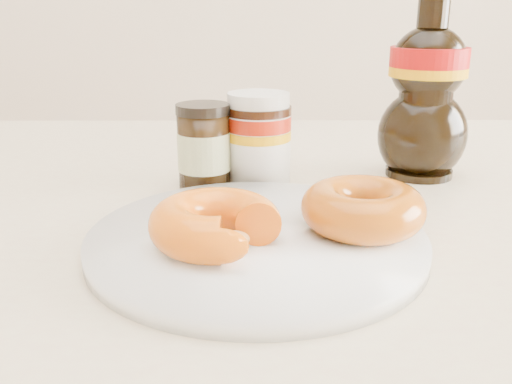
{
  "coord_description": "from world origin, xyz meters",
  "views": [
    {
      "loc": [
        -0.02,
        -0.47,
        0.95
      ],
      "look_at": [
        -0.02,
        0.03,
        0.79
      ],
      "focal_mm": 40.0,
      "sensor_mm": 36.0,
      "label": 1
    }
  ],
  "objects_px": {
    "dining_table": "(269,274)",
    "donut_bitten": "(215,223)",
    "plate": "(256,240)",
    "donut_whole": "(363,208)",
    "dark_jar": "(204,148)",
    "syrup_bottle": "(426,90)",
    "nutella_jar": "(258,135)"
  },
  "relations": [
    {
      "from": "donut_bitten",
      "to": "donut_whole",
      "type": "distance_m",
      "value": 0.13
    },
    {
      "from": "plate",
      "to": "donut_whole",
      "type": "xyz_separation_m",
      "value": [
        0.09,
        0.01,
        0.03
      ]
    },
    {
      "from": "donut_bitten",
      "to": "nutella_jar",
      "type": "relative_size",
      "value": 1.02
    },
    {
      "from": "plate",
      "to": "donut_bitten",
      "type": "bearing_deg",
      "value": -142.73
    },
    {
      "from": "dining_table",
      "to": "nutella_jar",
      "type": "relative_size",
      "value": 13.1
    },
    {
      "from": "nutella_jar",
      "to": "syrup_bottle",
      "type": "distance_m",
      "value": 0.21
    },
    {
      "from": "nutella_jar",
      "to": "dark_jar",
      "type": "bearing_deg",
      "value": -164.26
    },
    {
      "from": "donut_bitten",
      "to": "dark_jar",
      "type": "bearing_deg",
      "value": 97.93
    },
    {
      "from": "syrup_bottle",
      "to": "plate",
      "type": "bearing_deg",
      "value": -132.78
    },
    {
      "from": "donut_bitten",
      "to": "donut_whole",
      "type": "height_order",
      "value": "same"
    },
    {
      "from": "nutella_jar",
      "to": "dark_jar",
      "type": "height_order",
      "value": "nutella_jar"
    },
    {
      "from": "donut_whole",
      "to": "syrup_bottle",
      "type": "height_order",
      "value": "syrup_bottle"
    },
    {
      "from": "nutella_jar",
      "to": "plate",
      "type": "bearing_deg",
      "value": -91.16
    },
    {
      "from": "donut_bitten",
      "to": "dark_jar",
      "type": "height_order",
      "value": "dark_jar"
    },
    {
      "from": "donut_whole",
      "to": "nutella_jar",
      "type": "distance_m",
      "value": 0.2
    },
    {
      "from": "plate",
      "to": "dark_jar",
      "type": "distance_m",
      "value": 0.19
    },
    {
      "from": "dark_jar",
      "to": "syrup_bottle",
      "type": "bearing_deg",
      "value": 10.41
    },
    {
      "from": "donut_whole",
      "to": "nutella_jar",
      "type": "bearing_deg",
      "value": 116.38
    },
    {
      "from": "plate",
      "to": "dark_jar",
      "type": "relative_size",
      "value": 3.02
    },
    {
      "from": "nutella_jar",
      "to": "donut_bitten",
      "type": "bearing_deg",
      "value": -99.93
    },
    {
      "from": "plate",
      "to": "syrup_bottle",
      "type": "xyz_separation_m",
      "value": [
        0.2,
        0.22,
        0.1
      ]
    },
    {
      "from": "plate",
      "to": "dark_jar",
      "type": "height_order",
      "value": "dark_jar"
    },
    {
      "from": "dark_jar",
      "to": "donut_bitten",
      "type": "bearing_deg",
      "value": -82.93
    },
    {
      "from": "dining_table",
      "to": "donut_whole",
      "type": "xyz_separation_m",
      "value": [
        0.08,
        -0.11,
        0.12
      ]
    },
    {
      "from": "dining_table",
      "to": "donut_bitten",
      "type": "xyz_separation_m",
      "value": [
        -0.05,
        -0.14,
        0.12
      ]
    },
    {
      "from": "dining_table",
      "to": "syrup_bottle",
      "type": "height_order",
      "value": "syrup_bottle"
    },
    {
      "from": "dark_jar",
      "to": "nutella_jar",
      "type": "bearing_deg",
      "value": 15.74
    },
    {
      "from": "plate",
      "to": "donut_bitten",
      "type": "xyz_separation_m",
      "value": [
        -0.03,
        -0.03,
        0.03
      ]
    },
    {
      "from": "plate",
      "to": "donut_whole",
      "type": "bearing_deg",
      "value": 5.63
    },
    {
      "from": "dining_table",
      "to": "donut_bitten",
      "type": "distance_m",
      "value": 0.19
    },
    {
      "from": "dining_table",
      "to": "donut_bitten",
      "type": "relative_size",
      "value": 12.89
    },
    {
      "from": "dining_table",
      "to": "dark_jar",
      "type": "distance_m",
      "value": 0.16
    }
  ]
}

